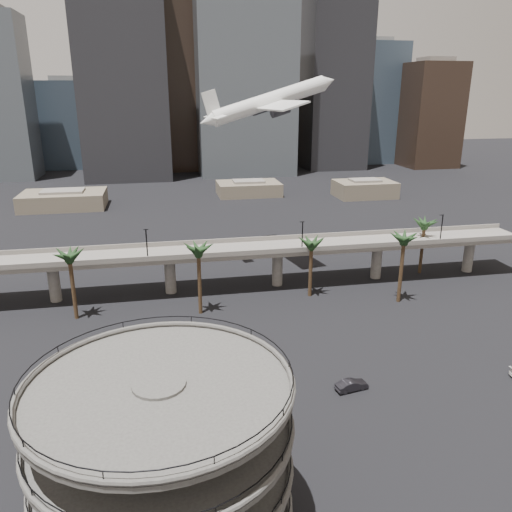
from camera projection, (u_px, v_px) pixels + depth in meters
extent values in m
plane|color=black|center=(296.00, 485.00, 51.50)|extent=(700.00, 700.00, 0.00)
cylinder|color=#464441|center=(165.00, 466.00, 42.90)|extent=(4.40, 4.40, 16.50)
cylinder|color=#464441|center=(167.00, 505.00, 44.23)|extent=(22.00, 22.00, 0.45)
torus|color=#464441|center=(167.00, 501.00, 44.08)|extent=(22.20, 22.20, 0.50)
torus|color=black|center=(167.00, 493.00, 43.83)|extent=(21.80, 21.80, 0.10)
cylinder|color=#464441|center=(165.00, 468.00, 42.97)|extent=(22.00, 22.00, 0.45)
torus|color=#464441|center=(164.00, 464.00, 42.82)|extent=(22.20, 22.20, 0.50)
torus|color=black|center=(164.00, 456.00, 42.57)|extent=(21.80, 21.80, 0.10)
cylinder|color=#464441|center=(162.00, 429.00, 41.71)|extent=(22.00, 22.00, 0.45)
torus|color=#464441|center=(162.00, 425.00, 41.56)|extent=(22.20, 22.20, 0.50)
torus|color=black|center=(161.00, 416.00, 41.31)|extent=(21.80, 21.80, 0.10)
cylinder|color=#464441|center=(159.00, 388.00, 40.45)|extent=(22.00, 22.00, 0.45)
torus|color=#464441|center=(159.00, 383.00, 40.30)|extent=(22.20, 22.20, 0.50)
torus|color=black|center=(158.00, 374.00, 40.05)|extent=(21.80, 21.80, 0.10)
cube|color=slate|center=(224.00, 252.00, 100.23)|extent=(130.00, 9.00, 0.90)
cube|color=slate|center=(227.00, 254.00, 95.75)|extent=(130.00, 0.30, 1.00)
cube|color=slate|center=(221.00, 241.00, 104.14)|extent=(130.00, 0.30, 1.00)
cylinder|color=slate|center=(54.00, 282.00, 95.57)|extent=(2.20, 2.20, 8.00)
cylinder|color=slate|center=(170.00, 275.00, 99.56)|extent=(2.20, 2.20, 8.00)
cylinder|color=slate|center=(277.00, 268.00, 103.54)|extent=(2.20, 2.20, 8.00)
cylinder|color=slate|center=(376.00, 261.00, 107.52)|extent=(2.20, 2.20, 8.00)
cylinder|color=slate|center=(469.00, 255.00, 111.51)|extent=(2.20, 2.20, 8.00)
cylinder|color=black|center=(147.00, 245.00, 92.68)|extent=(0.24, 0.24, 6.00)
cylinder|color=black|center=(302.00, 236.00, 98.11)|extent=(0.24, 0.24, 6.00)
cylinder|color=black|center=(441.00, 229.00, 103.55)|extent=(0.24, 0.24, 6.00)
cylinder|color=#47341E|center=(200.00, 282.00, 89.50)|extent=(0.70, 0.70, 12.15)
ellipsoid|color=#1A3518|center=(198.00, 248.00, 87.46)|extent=(4.40, 4.40, 2.00)
cylinder|color=#47341E|center=(311.00, 270.00, 97.42)|extent=(0.70, 0.70, 10.80)
ellipsoid|color=#1A3518|center=(312.00, 242.00, 95.59)|extent=(4.40, 4.40, 2.00)
cylinder|color=#47341E|center=(401.00, 271.00, 94.44)|extent=(0.70, 0.70, 12.60)
ellipsoid|color=#1A3518|center=(404.00, 237.00, 92.33)|extent=(4.40, 4.40, 2.00)
cylinder|color=#47341E|center=(422.00, 249.00, 109.87)|extent=(0.70, 0.70, 11.25)
ellipsoid|color=#1A3518|center=(425.00, 222.00, 107.98)|extent=(4.40, 4.40, 2.00)
cylinder|color=#47341E|center=(73.00, 288.00, 87.45)|extent=(0.70, 0.70, 11.70)
ellipsoid|color=#1A3518|center=(69.00, 254.00, 85.48)|extent=(4.40, 4.40, 2.00)
cube|color=#69614D|center=(64.00, 200.00, 172.93)|extent=(28.00, 18.00, 5.50)
cube|color=slate|center=(63.00, 191.00, 171.94)|extent=(14.00, 9.00, 0.80)
cube|color=#69614D|center=(249.00, 189.00, 194.46)|extent=(24.00, 16.00, 5.00)
cube|color=slate|center=(249.00, 181.00, 193.55)|extent=(12.00, 8.00, 0.80)
cube|color=#69614D|center=(364.00, 189.00, 190.91)|extent=(22.00, 15.00, 6.00)
cube|color=slate|center=(365.00, 180.00, 189.84)|extent=(11.00, 7.50, 0.80)
cube|color=#354352|center=(73.00, 125.00, 262.96)|extent=(30.00, 30.00, 43.59)
cube|color=slate|center=(68.00, 78.00, 255.72)|extent=(16.50, 16.50, 2.40)
cube|color=black|center=(122.00, 64.00, 217.60)|extent=(38.00, 30.00, 99.89)
cube|color=black|center=(188.00, 86.00, 249.19)|extent=(28.00, 26.00, 81.73)
cube|color=#4B5258|center=(244.00, 55.00, 230.79)|extent=(45.00, 32.00, 108.97)
cube|color=gray|center=(278.00, 128.00, 279.08)|extent=(24.00, 24.00, 38.14)
cube|color=slate|center=(279.00, 90.00, 272.70)|extent=(13.20, 13.20, 2.40)
cube|color=black|center=(334.00, 82.00, 252.37)|extent=(30.00, 28.00, 86.27)
cube|color=#354352|center=(367.00, 104.00, 279.47)|extent=(34.00, 30.00, 63.57)
cube|color=slate|center=(371.00, 40.00, 269.09)|extent=(18.70, 16.50, 2.40)
cube|color=black|center=(430.00, 116.00, 262.42)|extent=(26.00, 26.00, 52.67)
cube|color=slate|center=(436.00, 60.00, 253.75)|extent=(14.30, 14.30, 2.40)
cube|color=gray|center=(209.00, 130.00, 291.58)|extent=(22.00, 22.00, 34.51)
cube|color=slate|center=(208.00, 96.00, 285.78)|extent=(12.10, 12.10, 2.40)
cylinder|color=white|center=(270.00, 101.00, 109.22)|extent=(27.17, 8.75, 10.66)
cone|color=white|center=(328.00, 82.00, 113.17)|extent=(4.80, 4.24, 4.27)
cone|color=white|center=(207.00, 121.00, 105.28)|extent=(4.63, 3.84, 3.89)
cube|color=white|center=(267.00, 105.00, 109.20)|extent=(11.76, 29.66, 2.02)
cube|color=white|center=(215.00, 117.00, 105.63)|extent=(4.17, 9.93, 0.86)
cube|color=white|center=(211.00, 104.00, 104.55)|extent=(4.40, 1.20, 5.96)
cylinder|color=#2A2A2F|center=(261.00, 109.00, 114.54)|extent=(4.73, 2.77, 2.96)
cylinder|color=#2A2A2F|center=(280.00, 111.00, 105.20)|extent=(4.73, 2.77, 2.96)
imported|color=red|center=(262.00, 405.00, 63.54)|extent=(4.34, 2.85, 1.37)
imported|color=black|center=(352.00, 385.00, 67.64)|extent=(4.78, 2.38, 1.51)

